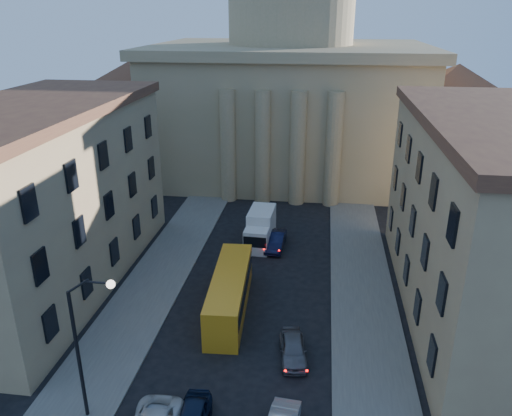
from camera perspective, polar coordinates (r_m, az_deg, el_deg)
The scene contains 10 objects.
sidewalk_left at distance 38.99m, azimuth -13.68°, elevation -11.60°, with size 5.00×60.00×0.15m, color #56534E.
sidewalk_right at distance 36.88m, azimuth 12.59°, elevation -13.61°, with size 5.00×60.00×0.15m, color #56534E.
church at distance 68.36m, azimuth 3.82°, elevation 13.88°, with size 68.02×28.76×36.60m.
building_left at distance 42.65m, azimuth -23.37°, elevation 1.17°, with size 11.60×26.60×14.70m.
building_right at distance 38.73m, azimuth 25.67°, elevation -1.20°, with size 11.60×26.60×14.70m.
street_lamp at distance 28.08m, azimuth -18.96°, elevation -13.86°, with size 2.62×0.44×8.83m.
car_right_far at distance 33.55m, azimuth 4.26°, elevation -15.75°, with size 1.67×4.14×1.41m, color #55545A.
car_right_distant at distance 47.38m, azimuth 2.26°, elevation -3.75°, with size 1.58×4.54×1.50m, color black.
city_bus at distance 37.66m, azimuth -3.02°, elevation -9.49°, with size 3.01×10.66×2.97m.
box_truck at distance 48.01m, azimuth 0.48°, elevation -2.39°, with size 2.50×5.85×3.16m.
Camera 1 is at (4.69, -12.11, 21.04)m, focal length 35.00 mm.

